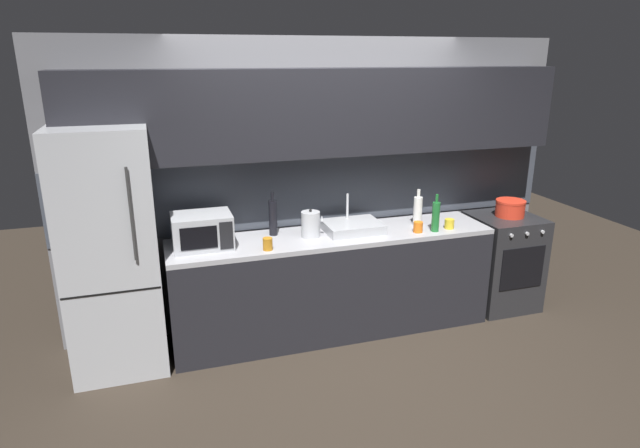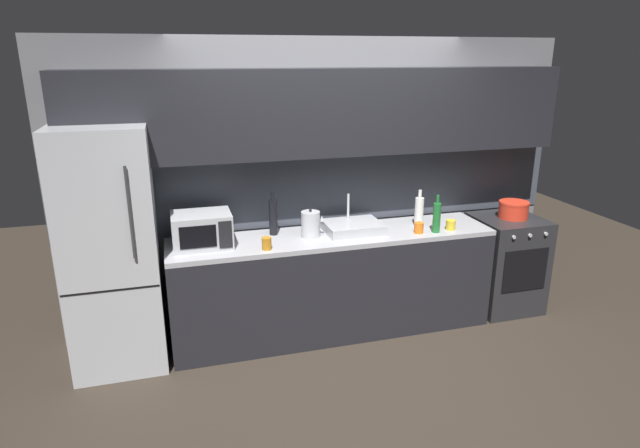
# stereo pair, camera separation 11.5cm
# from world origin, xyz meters

# --- Properties ---
(ground_plane) EXTENTS (10.00, 10.00, 0.00)m
(ground_plane) POSITION_xyz_m (0.00, 0.00, 0.00)
(ground_plane) COLOR #2D261E
(back_wall) EXTENTS (4.50, 0.44, 2.50)m
(back_wall) POSITION_xyz_m (0.00, 1.20, 1.55)
(back_wall) COLOR slate
(back_wall) RESTS_ON ground
(counter_run) EXTENTS (2.76, 0.60, 0.90)m
(counter_run) POSITION_xyz_m (0.00, 0.90, 0.45)
(counter_run) COLOR black
(counter_run) RESTS_ON ground
(refrigerator) EXTENTS (0.68, 0.69, 1.88)m
(refrigerator) POSITION_xyz_m (-1.76, 0.90, 0.94)
(refrigerator) COLOR #ADAFB5
(refrigerator) RESTS_ON ground
(oven_range) EXTENTS (0.60, 0.62, 0.90)m
(oven_range) POSITION_xyz_m (1.72, 0.90, 0.45)
(oven_range) COLOR #232326
(oven_range) RESTS_ON ground
(microwave) EXTENTS (0.46, 0.35, 0.27)m
(microwave) POSITION_xyz_m (-1.08, 0.92, 1.04)
(microwave) COLOR #A8AAAF
(microwave) RESTS_ON counter_run
(sink_basin) EXTENTS (0.48, 0.38, 0.30)m
(sink_basin) POSITION_xyz_m (0.19, 0.93, 0.94)
(sink_basin) COLOR #ADAFB5
(sink_basin) RESTS_ON counter_run
(kettle) EXTENTS (0.19, 0.16, 0.24)m
(kettle) POSITION_xyz_m (-0.20, 0.90, 1.01)
(kettle) COLOR #B7BABF
(kettle) RESTS_ON counter_run
(wine_bottle_dark) EXTENTS (0.07, 0.07, 0.37)m
(wine_bottle_dark) POSITION_xyz_m (-0.49, 1.04, 1.06)
(wine_bottle_dark) COLOR black
(wine_bottle_dark) RESTS_ON counter_run
(wine_bottle_white) EXTENTS (0.08, 0.08, 0.32)m
(wine_bottle_white) POSITION_xyz_m (0.81, 0.94, 1.03)
(wine_bottle_white) COLOR silver
(wine_bottle_white) RESTS_ON counter_run
(wine_bottle_green) EXTENTS (0.07, 0.07, 0.33)m
(wine_bottle_green) POSITION_xyz_m (0.86, 0.72, 1.03)
(wine_bottle_green) COLOR #1E6B2D
(wine_bottle_green) RESTS_ON counter_run
(mug_yellow) EXTENTS (0.08, 0.08, 0.09)m
(mug_yellow) POSITION_xyz_m (1.02, 0.74, 0.94)
(mug_yellow) COLOR gold
(mug_yellow) RESTS_ON counter_run
(mug_orange) EXTENTS (0.08, 0.08, 0.09)m
(mug_orange) POSITION_xyz_m (0.71, 0.74, 0.95)
(mug_orange) COLOR orange
(mug_orange) RESTS_ON counter_run
(mug_amber) EXTENTS (0.08, 0.08, 0.10)m
(mug_amber) POSITION_xyz_m (-0.61, 0.70, 0.95)
(mug_amber) COLOR #B27019
(mug_amber) RESTS_ON counter_run
(cooking_pot) EXTENTS (0.27, 0.27, 0.16)m
(cooking_pot) POSITION_xyz_m (1.75, 0.90, 0.98)
(cooking_pot) COLOR red
(cooking_pot) RESTS_ON oven_range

